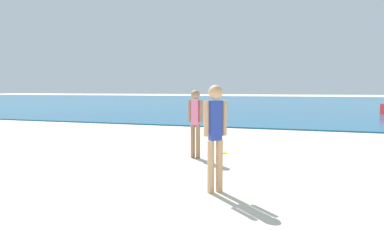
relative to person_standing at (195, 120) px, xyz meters
name	(u,v)px	position (x,y,z in m)	size (l,w,h in m)	color
water	(272,101)	(-0.69, 36.09, -0.87)	(160.00, 60.00, 0.06)	#14567F
person_standing	(195,120)	(0.00, 0.00, 0.00)	(0.36, 0.21, 1.59)	#936B4C
frisbee	(222,152)	(0.46, 0.79, -0.89)	(0.27, 0.27, 0.03)	yellow
person_distant	(215,132)	(1.04, -2.36, 0.05)	(0.32, 0.27, 1.67)	tan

